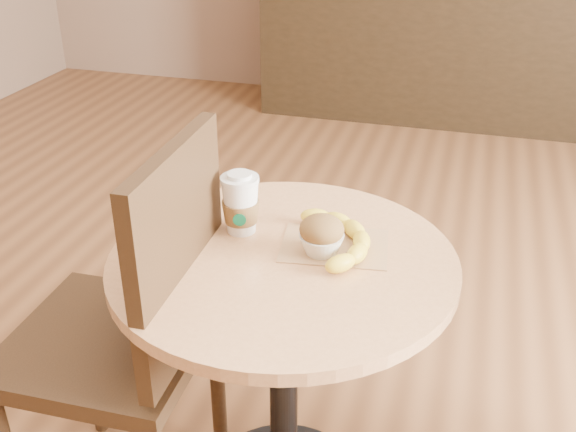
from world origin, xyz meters
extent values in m
cylinder|color=black|center=(-0.09, -0.05, 0.38)|extent=(0.07, 0.07, 0.72)
cylinder|color=tan|center=(-0.09, -0.05, 0.73)|extent=(0.78, 0.78, 0.03)
cube|color=#352312|center=(-0.49, -0.17, 0.51)|extent=(0.46, 0.46, 0.05)
cylinder|color=#352312|center=(-0.68, 0.02, 0.25)|extent=(0.04, 0.04, 0.51)
cylinder|color=#352312|center=(-0.30, 0.03, 0.25)|extent=(0.04, 0.04, 0.51)
cube|color=#352312|center=(-0.28, -0.16, 0.79)|extent=(0.04, 0.43, 0.48)
cube|color=black|center=(0.00, 3.18, 0.50)|extent=(2.20, 0.60, 1.00)
cube|color=#A3794F|center=(0.01, 0.02, 0.75)|extent=(0.26, 0.21, 0.00)
cylinder|color=silver|center=(-0.21, 0.03, 0.88)|extent=(0.09, 0.09, 0.01)
cylinder|color=silver|center=(-0.21, 0.03, 0.89)|extent=(0.06, 0.06, 0.01)
cylinder|color=#085331|center=(-0.20, -0.01, 0.80)|extent=(0.03, 0.01, 0.03)
ellipsoid|color=brown|center=(-0.01, -0.02, 0.81)|extent=(0.10, 0.10, 0.06)
ellipsoid|color=#FAE8C8|center=(-0.01, -0.02, 0.83)|extent=(0.04, 0.04, 0.02)
camera|label=1|loc=(0.28, -1.27, 1.53)|focal=42.00mm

